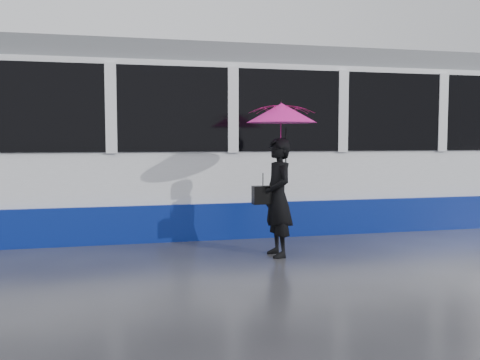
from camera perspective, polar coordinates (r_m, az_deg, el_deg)
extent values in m
plane|color=#27272C|center=(7.81, -6.22, -8.28)|extent=(90.00, 90.00, 0.00)
cube|color=#3F3D38|center=(9.54, -7.60, -5.91)|extent=(34.00, 0.07, 0.02)
cube|color=#3F3D38|center=(10.95, -8.39, -4.59)|extent=(34.00, 0.07, 0.02)
cube|color=white|center=(10.17, -22.04, 3.03)|extent=(24.00, 2.40, 2.95)
cube|color=navy|center=(10.26, -21.84, -3.77)|extent=(24.00, 2.56, 0.62)
cube|color=black|center=(10.18, -22.15, 6.83)|extent=(23.00, 2.48, 1.40)
cube|color=slate|center=(10.27, -22.31, 12.27)|extent=(23.60, 2.20, 0.35)
imported|color=black|center=(7.78, 4.06, -1.88)|extent=(0.46, 0.66, 1.72)
imported|color=#F51469|center=(7.75, 4.45, 5.16)|extent=(1.01, 1.03, 0.86)
cone|color=#F51469|center=(7.76, 4.46, 7.15)|extent=(1.09, 1.09, 0.28)
cylinder|color=black|center=(7.77, 4.47, 8.34)|extent=(0.01, 0.01, 0.06)
cylinder|color=black|center=(7.80, 4.91, 2.78)|extent=(0.02, 0.02, 0.75)
cube|color=black|center=(7.73, 2.46, -1.60)|extent=(0.32, 0.16, 0.27)
cylinder|color=black|center=(7.71, 2.46, 0.05)|extent=(0.01, 0.01, 0.18)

